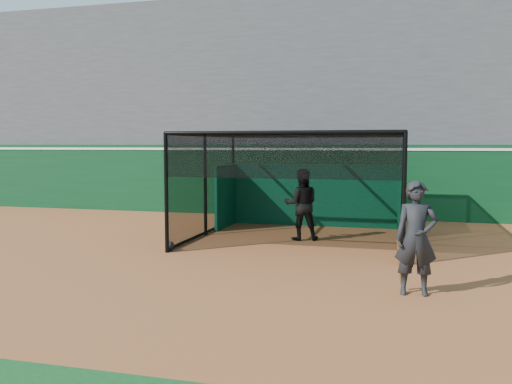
# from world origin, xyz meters

# --- Properties ---
(ground) EXTENTS (120.00, 120.00, 0.00)m
(ground) POSITION_xyz_m (0.00, 0.00, 0.00)
(ground) COLOR #97542C
(ground) RESTS_ON ground
(outfield_wall) EXTENTS (50.00, 0.50, 2.50)m
(outfield_wall) POSITION_xyz_m (0.00, 8.50, 1.29)
(outfield_wall) COLOR #0A3A1A
(outfield_wall) RESTS_ON ground
(grandstand) EXTENTS (50.00, 7.85, 8.95)m
(grandstand) POSITION_xyz_m (0.00, 12.27, 4.48)
(grandstand) COLOR #4C4C4F
(grandstand) RESTS_ON ground
(batting_cage) EXTENTS (5.38, 5.23, 2.76)m
(batting_cage) POSITION_xyz_m (0.70, 3.89, 1.38)
(batting_cage) COLOR black
(batting_cage) RESTS_ON ground
(batter) EXTENTS (1.06, 0.92, 1.88)m
(batter) POSITION_xyz_m (0.76, 3.81, 0.94)
(batter) COLOR black
(batter) RESTS_ON ground
(on_deck_player) EXTENTS (0.73, 0.52, 1.91)m
(on_deck_player) POSITION_xyz_m (3.55, -0.87, 0.95)
(on_deck_player) COLOR black
(on_deck_player) RESTS_ON ground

